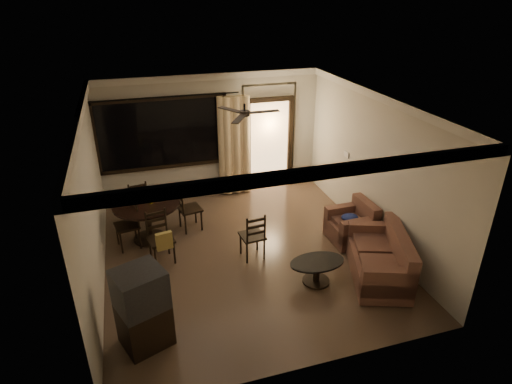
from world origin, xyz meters
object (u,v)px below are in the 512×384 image
object	(u,v)px
dining_chair_south	(162,247)
coffee_table	(317,268)
tv_cabinet	(143,308)
dining_table	(147,211)
sofa	(382,261)
dining_chair_west	(129,233)
side_chair	(253,244)
armchair	(353,225)
dining_chair_north	(139,209)
dining_chair_east	(190,216)

from	to	relation	value
dining_chair_south	coffee_table	size ratio (longest dim) A/B	1.02
dining_chair_south	tv_cabinet	bearing A→B (deg)	-113.44
dining_table	sofa	distance (m)	4.36
dining_chair_west	tv_cabinet	xyz separation A→B (m)	(0.13, -2.58, 0.31)
dining_chair_west	dining_chair_south	distance (m)	0.87
dining_chair_west	side_chair	size ratio (longest dim) A/B	1.03
coffee_table	armchair	bearing A→B (deg)	39.68
dining_chair_west	dining_table	bearing A→B (deg)	101.93
dining_chair_north	sofa	bearing A→B (deg)	129.09
tv_cabinet	dining_table	bearing A→B (deg)	63.78
tv_cabinet	side_chair	xyz separation A→B (m)	(2.00, 1.56, -0.32)
dining_chair_east	coffee_table	world-z (taller)	dining_chair_east
sofa	armchair	distance (m)	1.21
dining_table	tv_cabinet	size ratio (longest dim) A/B	1.06
tv_cabinet	sofa	size ratio (longest dim) A/B	0.68
armchair	coffee_table	xyz separation A→B (m)	(-1.21, -1.00, -0.05)
dining_chair_north	armchair	distance (m)	4.37
armchair	tv_cabinet	bearing A→B (deg)	-160.25
dining_chair_north	armchair	size ratio (longest dim) A/B	1.20
sofa	side_chair	distance (m)	2.25
dining_chair_south	armchair	world-z (taller)	dining_chair_south
dining_table	dining_chair_south	size ratio (longest dim) A/B	1.32
side_chair	dining_chair_south	bearing A→B (deg)	-17.07
dining_table	armchair	distance (m)	3.95
dining_chair_west	sofa	size ratio (longest dim) A/B	0.55
coffee_table	dining_chair_east	bearing A→B (deg)	126.28
dining_chair_west	armchair	xyz separation A→B (m)	(4.14, -1.03, 0.04)
dining_chair_north	armchair	bearing A→B (deg)	142.34
sofa	dining_chair_south	bearing A→B (deg)	175.70
dining_table	dining_chair_south	bearing A→B (deg)	-79.06
dining_chair_south	coffee_table	distance (m)	2.74
dining_table	dining_chair_north	distance (m)	0.85
dining_chair_south	armchair	bearing A→B (deg)	-16.52
armchair	dining_table	bearing A→B (deg)	161.06
dining_chair_east	dining_chair_south	size ratio (longest dim) A/B	1.00
dining_chair_east	coffee_table	bearing A→B (deg)	-154.75
dining_chair_west	sofa	bearing A→B (deg)	49.91
dining_chair_west	tv_cabinet	size ratio (longest dim) A/B	0.80
coffee_table	tv_cabinet	bearing A→B (deg)	-168.94
tv_cabinet	sofa	xyz separation A→B (m)	(3.89, 0.35, -0.26)
dining_chair_north	coffee_table	world-z (taller)	dining_chair_north
tv_cabinet	sofa	bearing A→B (deg)	-15.83
dining_table	tv_cabinet	world-z (taller)	tv_cabinet
dining_chair_north	tv_cabinet	xyz separation A→B (m)	(-0.10, -3.51, 0.31)
dining_table	coffee_table	size ratio (longest dim) A/B	1.35
dining_chair_east	dining_chair_north	size ratio (longest dim) A/B	1.00
dining_chair_north	armchair	world-z (taller)	dining_chair_north
dining_chair_west	armchair	distance (m)	4.26
dining_chair_south	side_chair	bearing A→B (deg)	-22.97
dining_chair_west	dining_chair_east	world-z (taller)	same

